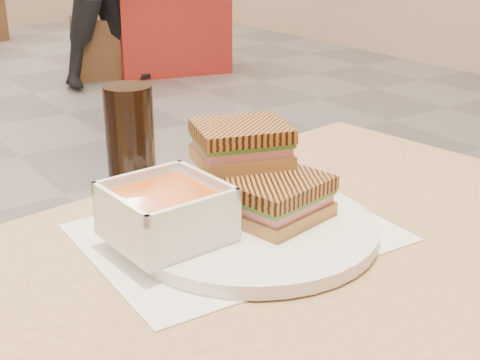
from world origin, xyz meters
TOP-DOWN VIEW (x-y plane):
  - tray_liner at (0.01, -2.00)m, footprint 0.36×0.29m
  - plate at (0.02, -2.01)m, footprint 0.30×0.30m
  - soup_bowl at (-0.08, -1.99)m, footprint 0.13×0.13m
  - panini_lower at (0.05, -2.02)m, footprint 0.13×0.12m
  - panini_upper at (0.05, -1.95)m, footprint 0.14×0.12m
  - cola_glass at (-0.02, -1.78)m, footprint 0.07×0.07m
  - bg_table_1 at (2.16, 2.11)m, footprint 1.01×1.01m
  - bg_chair_1l at (1.62, 2.09)m, footprint 0.47×0.47m
  - bg_chair_1r at (2.37, 2.75)m, footprint 0.50×0.50m

SIDE VIEW (x-z plane):
  - bg_chair_1l at x=1.62m, z-range 0.00..0.43m
  - bg_chair_1r at x=2.37m, z-range 0.00..0.45m
  - bg_table_1 at x=2.16m, z-range 0.00..0.74m
  - tray_liner at x=0.01m, z-range 0.75..0.75m
  - plate at x=0.02m, z-range 0.75..0.77m
  - panini_lower at x=0.05m, z-range 0.77..0.82m
  - soup_bowl at x=-0.08m, z-range 0.76..0.83m
  - cola_glass at x=-0.02m, z-range 0.75..0.89m
  - panini_upper at x=0.05m, z-range 0.82..0.87m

